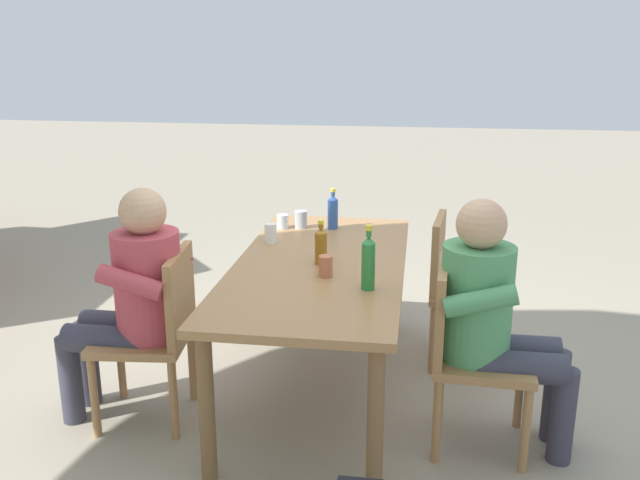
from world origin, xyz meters
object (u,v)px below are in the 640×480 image
Objects in this scene: cup_white at (270,233)px; person_in_white_shirt at (493,314)px; cup_glass at (282,222)px; person_in_plaid_shirt at (133,294)px; bottle_green at (368,262)px; chair_near_right at (458,283)px; cup_terracotta at (326,266)px; dining_table at (320,277)px; chair_near_left at (466,346)px; chair_far_left at (158,327)px; cup_steel at (301,219)px; bottle_amber at (321,245)px; bottle_blue at (333,211)px.

person_in_white_shirt is at bearing -122.12° from cup_white.
person_in_white_shirt is 1.58m from cup_glass.
person_in_white_shirt is at bearing -90.00° from person_in_plaid_shirt.
person_in_white_shirt is 3.84× the size of bottle_green.
chair_near_right is 1.11m from cup_glass.
person_in_plaid_shirt is 13.95× the size of cup_glass.
person_in_white_shirt is 10.61× the size of cup_white.
cup_white is 1.07× the size of cup_terracotta.
cup_glass is (0.63, 0.33, 0.12)m from dining_table.
chair_near_left is at bearing 87.39° from person_in_white_shirt.
chair_far_left is at bearing 93.18° from bottle_green.
dining_table is 2.18× the size of chair_far_left.
dining_table is 6.17× the size of bottle_green.
person_in_white_shirt is (-0.86, -0.11, 0.17)m from chair_near_right.
cup_steel reaches higher than cup_terracotta.
bottle_amber is (0.40, -0.85, 0.17)m from person_in_plaid_shirt.
chair_near_left is 0.76m from cup_terracotta.
bottle_amber is (-0.03, -0.01, 0.18)m from dining_table.
cup_glass is at bearing 31.31° from bottle_green.
chair_near_left reaches higher than cup_terracotta.
chair_near_left is 7.83× the size of cup_white.
bottle_amber is at bearing -177.63° from bottle_blue.
cup_terracotta is at bearing -162.42° from cup_steel.
bottle_green is at bearing 83.54° from person_in_white_shirt.
dining_table is 0.47m from cup_white.
chair_far_left is (0.00, 1.47, 0.00)m from chair_near_left.
cup_steel is at bearing 41.51° from chair_near_left.
bottle_amber is (-0.46, 0.73, 0.33)m from chair_near_right.
chair_far_left is at bearing 120.12° from chair_near_right.
dining_table is at bearing 60.20° from chair_near_left.
bottle_green is at bearing 150.11° from chair_near_right.
bottle_green is 0.27m from cup_terracotta.
cup_terracotta is at bearing 74.94° from person_in_white_shirt.
cup_terracotta is (-0.19, -0.05, -0.05)m from bottle_amber.
person_in_white_shirt reaches higher than cup_terracotta.
chair_near_right reaches higher than dining_table.
chair_near_left and chair_near_right have the same top height.
chair_near_left is at bearing 179.97° from chair_near_right.
bottle_blue reaches higher than cup_white.
cup_terracotta is at bearing 133.88° from chair_near_right.
chair_near_right reaches higher than cup_terracotta.
cup_white is (0.74, 1.18, 0.12)m from person_in_white_shirt.
person_in_plaid_shirt is at bearing 149.75° from cup_steel.
cup_glass is at bearing 101.92° from cup_steel.
chair_near_right reaches higher than cup_steel.
chair_far_left is at bearing 89.71° from person_in_white_shirt.
cup_steel is 0.36m from cup_white.
bottle_amber reaches higher than cup_steel.
cup_terracotta is at bearing -164.91° from bottle_amber.
cup_steel is at bearing -25.90° from chair_far_left.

